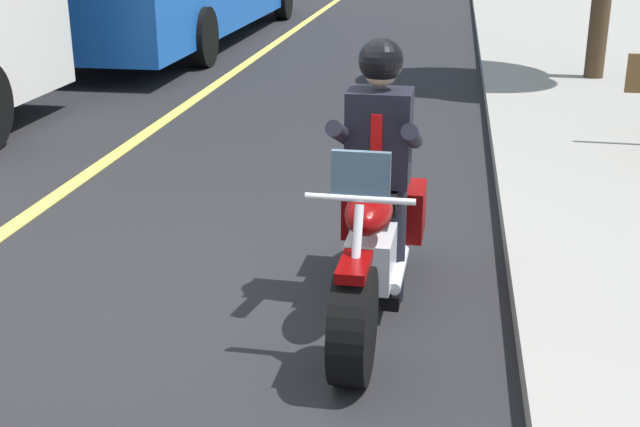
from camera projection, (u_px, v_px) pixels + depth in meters
The scene contains 3 objects.
ground_plane at pixel (202, 311), 5.41m from camera, with size 80.00×80.00×0.00m, color black.
motorcycle_main at pixel (373, 247), 5.26m from camera, with size 2.21×0.62×1.26m.
rider_main at pixel (379, 150), 5.23m from camera, with size 0.63×0.55×1.74m.
Camera 1 is at (4.69, 1.53, 2.44)m, focal length 46.54 mm.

